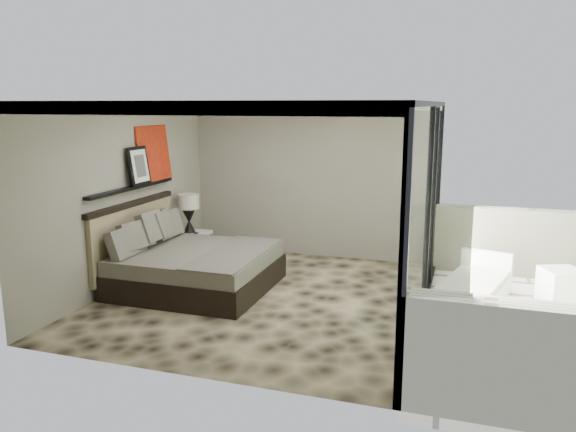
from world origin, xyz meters
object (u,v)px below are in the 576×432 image
(nightstand, at_px, (192,245))
(lounger, at_px, (474,288))
(bed, at_px, (191,265))
(table_lamp, at_px, (189,208))
(ottoman, at_px, (561,287))

(nightstand, xyz_separation_m, lounger, (4.82, -0.64, -0.10))
(bed, bearing_deg, lounger, 10.06)
(nightstand, bearing_deg, table_lamp, -166.76)
(ottoman, bearing_deg, nightstand, 176.31)
(table_lamp, relative_size, lounger, 0.42)
(bed, height_order, lounger, bed)
(bed, height_order, table_lamp, bed)
(table_lamp, xyz_separation_m, lounger, (4.86, -0.64, -0.77))
(nightstand, height_order, ottoman, nightstand)
(nightstand, bearing_deg, ottoman, 19.61)
(table_lamp, height_order, ottoman, table_lamp)
(nightstand, relative_size, table_lamp, 0.82)
(ottoman, bearing_deg, table_lamp, 176.27)
(ottoman, bearing_deg, bed, -169.47)
(bed, height_order, ottoman, bed)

